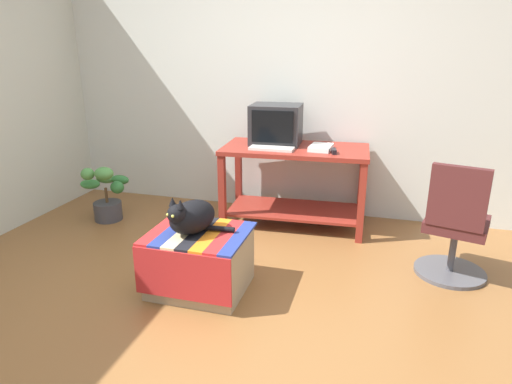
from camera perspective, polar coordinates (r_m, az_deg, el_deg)
ground_plane at (r=3.05m, az=-4.77°, el=-14.81°), size 14.00×14.00×0.00m
back_wall at (r=4.54m, az=4.16°, el=13.73°), size 8.00×0.10×2.60m
desk at (r=4.21m, az=4.97°, el=2.51°), size 1.37×0.74×0.76m
tv_monitor at (r=4.25m, az=2.57°, el=8.58°), size 0.48×0.41×0.37m
keyboard at (r=4.03m, az=2.02°, el=5.59°), size 0.40×0.15×0.02m
book at (r=4.07m, az=8.31°, el=5.66°), size 0.20×0.28×0.04m
ottoman_with_blanket at (r=3.19m, az=-7.24°, el=-8.74°), size 0.67×0.59×0.44m
cat at (r=3.05m, az=-8.32°, el=-3.13°), size 0.46×0.43×0.28m
potted_plant at (r=4.61m, az=-18.67°, el=-0.33°), size 0.45×0.39×0.58m
office_chair at (r=3.56m, az=24.12°, el=-4.39°), size 0.52×0.52×0.89m
stapler at (r=3.94m, az=9.94°, el=5.15°), size 0.06×0.12×0.04m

